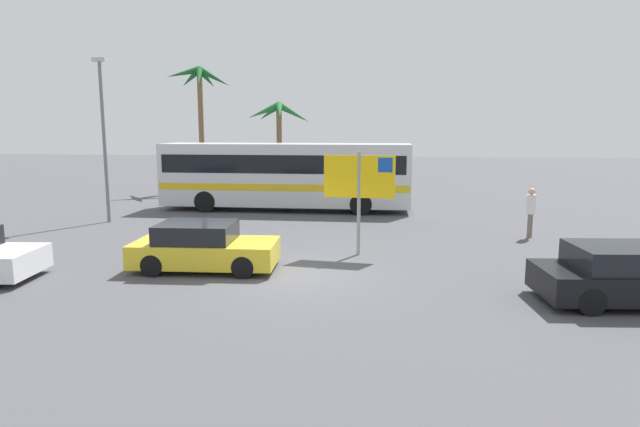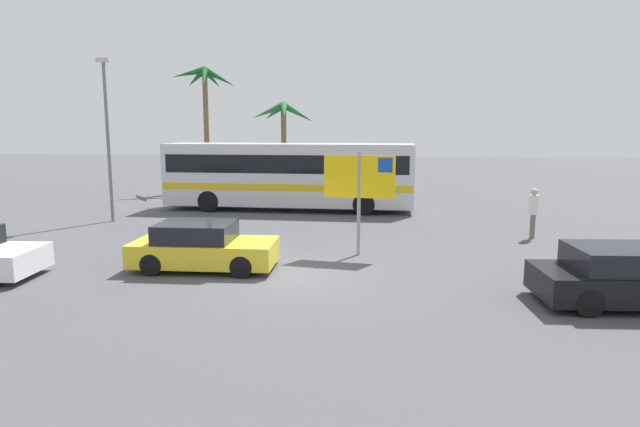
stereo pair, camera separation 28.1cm
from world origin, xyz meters
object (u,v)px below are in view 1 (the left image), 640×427
object	(u,v)px
ferry_sign	(361,181)
car_black	(629,276)
bus_front_coach	(286,173)
pedestrian_near_sign	(531,208)
car_yellow	(203,247)

from	to	relation	value
ferry_sign	car_black	bearing A→B (deg)	-25.68
bus_front_coach	ferry_sign	bearing A→B (deg)	-65.76
pedestrian_near_sign	car_yellow	bearing A→B (deg)	59.02
car_yellow	ferry_sign	bearing A→B (deg)	25.12
car_yellow	pedestrian_near_sign	world-z (taller)	pedestrian_near_sign
bus_front_coach	pedestrian_near_sign	size ratio (longest dim) A/B	6.52
car_yellow	car_black	bearing A→B (deg)	-12.03
bus_front_coach	car_black	bearing A→B (deg)	-51.35
car_black	car_yellow	size ratio (longest dim) A/B	1.06
car_black	car_yellow	world-z (taller)	same
bus_front_coach	pedestrian_near_sign	world-z (taller)	bus_front_coach
car_yellow	pedestrian_near_sign	distance (m)	11.68
ferry_sign	pedestrian_near_sign	bearing A→B (deg)	36.16
car_yellow	pedestrian_near_sign	bearing A→B (deg)	25.98
ferry_sign	car_black	world-z (taller)	ferry_sign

